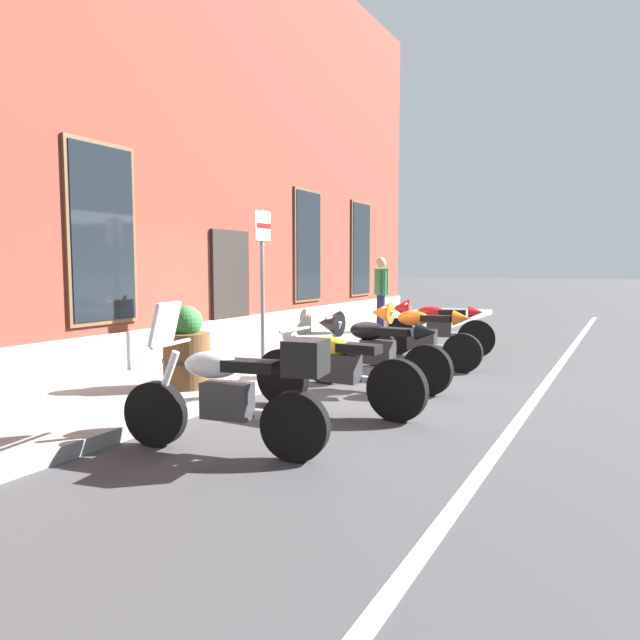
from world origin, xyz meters
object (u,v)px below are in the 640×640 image
object	(u,v)px
motorcycle_black_sport	(369,347)
pedestrian_striped_shirt	(381,290)
parking_sign	(263,265)
barrel_planter	(187,352)
motorcycle_silver_touring	(234,392)
motorcycle_orange_sport	(414,333)
motorcycle_red_sport	(432,325)
motorcycle_yellow_naked	(335,371)

from	to	relation	value
motorcycle_black_sport	pedestrian_striped_shirt	world-z (taller)	pedestrian_striped_shirt
parking_sign	barrel_planter	world-z (taller)	parking_sign
motorcycle_black_sport	motorcycle_silver_touring	bearing A→B (deg)	-178.89
motorcycle_black_sport	barrel_planter	size ratio (longest dim) A/B	2.13
motorcycle_orange_sport	pedestrian_striped_shirt	size ratio (longest dim) A/B	1.18
motorcycle_black_sport	pedestrian_striped_shirt	xyz separation A→B (m)	(5.41, 1.98, 0.54)
motorcycle_silver_touring	pedestrian_striped_shirt	distance (m)	8.86
motorcycle_silver_touring	pedestrian_striped_shirt	world-z (taller)	pedestrian_striped_shirt
motorcycle_red_sport	parking_sign	size ratio (longest dim) A/B	0.88
motorcycle_orange_sport	parking_sign	size ratio (longest dim) A/B	0.85
motorcycle_silver_touring	barrel_planter	distance (m)	2.44
motorcycle_silver_touring	motorcycle_orange_sport	distance (m)	4.95
motorcycle_orange_sport	barrel_planter	world-z (taller)	barrel_planter
barrel_planter	pedestrian_striped_shirt	bearing A→B (deg)	1.58
pedestrian_striped_shirt	parking_sign	world-z (taller)	parking_sign
motorcycle_silver_touring	motorcycle_red_sport	size ratio (longest dim) A/B	0.95
motorcycle_silver_touring	parking_sign	xyz separation A→B (m)	(3.46, 1.93, 1.12)
motorcycle_red_sport	barrel_planter	distance (m)	5.18
motorcycle_yellow_naked	parking_sign	world-z (taller)	parking_sign
motorcycle_red_sport	barrel_planter	world-z (taller)	barrel_planter
motorcycle_yellow_naked	barrel_planter	world-z (taller)	barrel_planter
barrel_planter	motorcycle_black_sport	bearing A→B (deg)	-48.10
pedestrian_striped_shirt	motorcycle_yellow_naked	bearing A→B (deg)	-162.38
motorcycle_yellow_naked	parking_sign	bearing A→B (deg)	50.63
motorcycle_yellow_naked	barrel_planter	distance (m)	1.99
motorcycle_yellow_naked	motorcycle_red_sport	bearing A→B (deg)	3.75
motorcycle_silver_touring	barrel_planter	xyz separation A→B (m)	(1.59, 1.85, 0.02)
pedestrian_striped_shirt	motorcycle_black_sport	bearing A→B (deg)	-159.89
motorcycle_yellow_naked	motorcycle_orange_sport	distance (m)	3.18
motorcycle_silver_touring	motorcycle_orange_sport	xyz separation A→B (m)	(4.95, 0.01, 0.02)
motorcycle_red_sport	pedestrian_striped_shirt	xyz separation A→B (m)	(2.11, 1.86, 0.54)
motorcycle_yellow_naked	motorcycle_orange_sport	world-z (taller)	motorcycle_orange_sport
pedestrian_striped_shirt	barrel_planter	size ratio (longest dim) A/B	1.66
motorcycle_silver_touring	motorcycle_red_sport	bearing A→B (deg)	1.63
motorcycle_orange_sport	motorcycle_silver_touring	bearing A→B (deg)	-179.86
motorcycle_red_sport	barrel_planter	xyz separation A→B (m)	(-4.91, 1.67, 0.02)
parking_sign	motorcycle_red_sport	bearing A→B (deg)	-29.87
motorcycle_yellow_naked	parking_sign	size ratio (longest dim) A/B	0.91
motorcycle_black_sport	motorcycle_orange_sport	distance (m)	1.76
motorcycle_orange_sport	motorcycle_red_sport	bearing A→B (deg)	6.41
motorcycle_yellow_naked	motorcycle_black_sport	distance (m)	1.43
motorcycle_black_sport	motorcycle_red_sport	xyz separation A→B (m)	(3.30, 0.12, 0.00)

